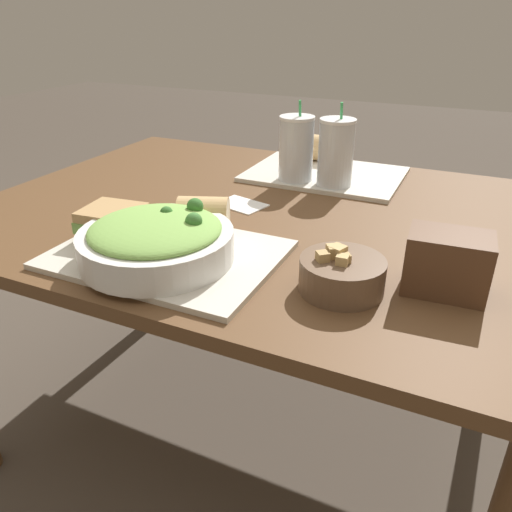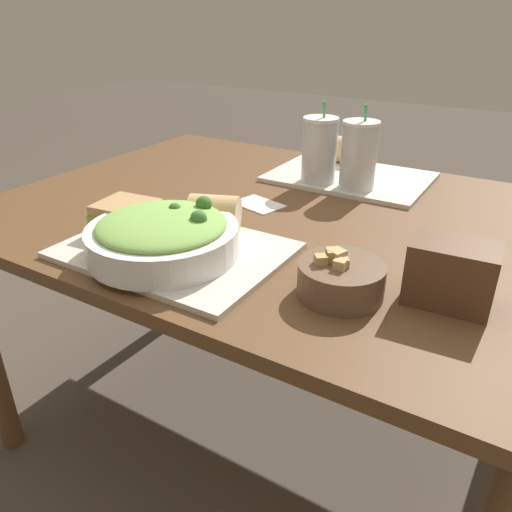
{
  "view_description": "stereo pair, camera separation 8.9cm",
  "coord_description": "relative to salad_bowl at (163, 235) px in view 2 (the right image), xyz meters",
  "views": [
    {
      "loc": [
        0.49,
        -1.06,
        1.18
      ],
      "look_at": [
        0.15,
        -0.34,
        0.78
      ],
      "focal_mm": 35.0,
      "sensor_mm": 36.0,
      "label": 1
    },
    {
      "loc": [
        0.57,
        -1.02,
        1.18
      ],
      "look_at": [
        0.15,
        -0.34,
        0.78
      ],
      "focal_mm": 35.0,
      "sensor_mm": 36.0,
      "label": 2
    }
  ],
  "objects": [
    {
      "name": "soup_bowl",
      "position": [
        0.35,
        0.05,
        -0.02
      ],
      "size": [
        0.15,
        0.15,
        0.08
      ],
      "color": "brown",
      "rests_on": "dining_table"
    },
    {
      "name": "tray_far",
      "position": [
        0.12,
        0.68,
        -0.05
      ],
      "size": [
        0.44,
        0.32,
        0.01
      ],
      "color": "beige",
      "rests_on": "dining_table"
    },
    {
      "name": "napkin_folded",
      "position": [
        0.0,
        0.36,
        -0.05
      ],
      "size": [
        0.14,
        0.11,
        0.0
      ],
      "color": "white",
      "rests_on": "dining_table"
    },
    {
      "name": "ground_plane",
      "position": [
        0.05,
        0.36,
        -0.78
      ],
      "size": [
        12.0,
        12.0,
        0.0
      ],
      "primitive_type": "plane",
      "color": "#4C4238"
    },
    {
      "name": "sandwich_near",
      "position": [
        -0.15,
        0.05,
        -0.01
      ],
      "size": [
        0.13,
        0.13,
        0.06
      ],
      "rotation": [
        0.0,
        0.0,
        0.11
      ],
      "color": "tan",
      "rests_on": "tray_near"
    },
    {
      "name": "chip_bag",
      "position": [
        0.51,
        0.13,
        0.0
      ],
      "size": [
        0.14,
        0.1,
        0.11
      ],
      "rotation": [
        0.0,
        0.0,
        0.06
      ],
      "color": "brown",
      "rests_on": "dining_table"
    },
    {
      "name": "drink_cup_red",
      "position": [
        0.18,
        0.58,
        0.04
      ],
      "size": [
        0.1,
        0.1,
        0.22
      ],
      "color": "silver",
      "rests_on": "tray_far"
    },
    {
      "name": "tray_near",
      "position": [
        -0.0,
        0.03,
        -0.05
      ],
      "size": [
        0.44,
        0.32,
        0.01
      ],
      "color": "beige",
      "rests_on": "dining_table"
    },
    {
      "name": "baguette_far",
      "position": [
        0.06,
        0.79,
        -0.0
      ],
      "size": [
        0.11,
        0.08,
        0.08
      ],
      "rotation": [
        0.0,
        0.0,
        1.58
      ],
      "color": "tan",
      "rests_on": "tray_far"
    },
    {
      "name": "baguette_near",
      "position": [
        0.02,
        0.15,
        -0.0
      ],
      "size": [
        0.13,
        0.11,
        0.08
      ],
      "rotation": [
        0.0,
        0.0,
        1.94
      ],
      "color": "tan",
      "rests_on": "tray_near"
    },
    {
      "name": "dining_table",
      "position": [
        0.05,
        0.36,
        -0.14
      ],
      "size": [
        1.37,
        1.05,
        0.73
      ],
      "color": "brown",
      "rests_on": "ground_plane"
    },
    {
      "name": "drink_cup_dark",
      "position": [
        0.06,
        0.58,
        0.04
      ],
      "size": [
        0.1,
        0.1,
        0.22
      ],
      "color": "silver",
      "rests_on": "tray_far"
    },
    {
      "name": "salad_bowl",
      "position": [
        0.0,
        0.0,
        0.0
      ],
      "size": [
        0.3,
        0.3,
        0.1
      ],
      "color": "white",
      "rests_on": "tray_near"
    }
  ]
}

